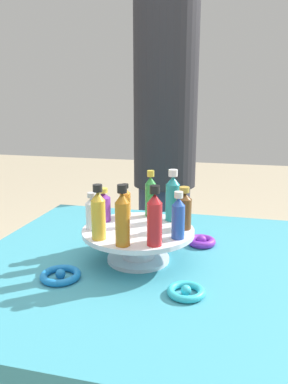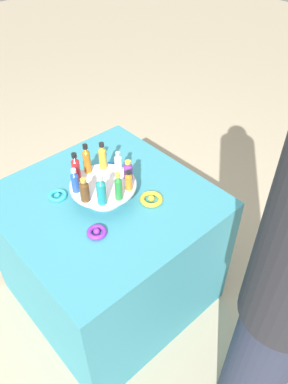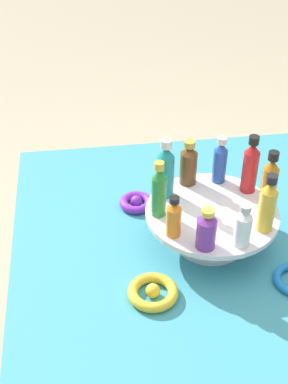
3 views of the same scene
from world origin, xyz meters
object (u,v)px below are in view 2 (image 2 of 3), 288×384
(bottle_teal, at_px, (101,191))
(bottle_blue, at_px, (75,181))
(bottle_green, at_px, (119,187))
(bottle_red, at_px, (76,168))
(display_stand, at_px, (103,189))
(bottle_amber, at_px, (87,159))
(bottle_orange, at_px, (129,181))
(bottle_brown, at_px, (85,190))
(bottle_purple, at_px, (128,170))
(bottle_clear, at_px, (118,162))
(ribbon_bow_blue, at_px, (110,168))
(bottle_gold, at_px, (103,157))
(ribbon_bow_purple, at_px, (97,232))
(ribbon_bow_gold, at_px, (151,199))
(ribbon_bow_teal, at_px, (58,195))

(bottle_teal, bearing_deg, bottle_blue, 105.34)
(bottle_green, bearing_deg, bottle_red, 105.34)
(display_stand, distance_m, bottle_amber, 0.15)
(bottle_red, distance_m, bottle_orange, 0.24)
(bottle_red, bearing_deg, bottle_amber, 15.34)
(bottle_amber, bearing_deg, bottle_blue, -146.66)
(bottle_red, height_order, bottle_brown, bottle_red)
(bottle_brown, bearing_deg, bottle_green, -38.66)
(bottle_purple, bearing_deg, bottle_orange, -128.66)
(bottle_amber, height_order, bottle_green, bottle_amber)
(bottle_red, xyz_separation_m, bottle_clear, (0.18, -0.07, -0.02))
(bottle_amber, height_order, ribbon_bow_blue, bottle_amber)
(bottle_gold, bearing_deg, bottle_orange, -92.66)
(ribbon_bow_purple, xyz_separation_m, ribbon_bow_gold, (0.30, -0.00, 0.00))
(bottle_red, relative_size, bottle_gold, 1.05)
(bottle_purple, bearing_deg, ribbon_bow_purple, -157.98)
(bottle_blue, height_order, bottle_orange, bottle_blue)
(bottle_brown, distance_m, bottle_clear, 0.24)
(ribbon_bow_teal, bearing_deg, bottle_purple, -36.92)
(bottle_brown, distance_m, bottle_green, 0.14)
(bottle_brown, xyz_separation_m, bottle_gold, (0.19, 0.12, 0.01))
(bottle_orange, relative_size, ribbon_bow_teal, 1.13)
(bottle_teal, xyz_separation_m, bottle_green, (0.07, -0.03, -0.00))
(ribbon_bow_gold, bearing_deg, bottle_orange, 147.01)
(bottle_orange, xyz_separation_m, ribbon_bow_blue, (0.09, 0.25, -0.12))
(display_stand, relative_size, ribbon_bow_gold, 2.83)
(display_stand, xyz_separation_m, bottle_teal, (-0.07, -0.09, 0.09))
(display_stand, relative_size, bottle_clear, 2.99)
(bottle_red, distance_m, bottle_gold, 0.14)
(bottle_teal, relative_size, ribbon_bow_gold, 1.39)
(bottle_amber, distance_m, ribbon_bow_gold, 0.34)
(bottle_orange, xyz_separation_m, ribbon_bow_gold, (0.08, -0.05, -0.12))
(bottle_green, xyz_separation_m, bottle_orange, (0.07, 0.02, -0.02))
(bottle_orange, xyz_separation_m, bottle_gold, (0.01, 0.19, 0.02))
(display_stand, xyz_separation_m, ribbon_bow_gold, (0.15, -0.15, -0.05))
(bottle_red, xyz_separation_m, ribbon_bow_blue, (0.22, 0.05, -0.14))
(bottle_teal, xyz_separation_m, ribbon_bow_blue, (0.23, 0.24, -0.15))
(display_stand, xyz_separation_m, bottle_clear, (0.11, 0.03, 0.07))
(bottle_purple, relative_size, ribbon_bow_blue, 0.96)
(bottle_green, height_order, ribbon_bow_purple, bottle_green)
(bottle_red, relative_size, ribbon_bow_blue, 1.46)
(bottle_orange, bearing_deg, ribbon_bow_purple, -167.20)
(bottle_green, xyz_separation_m, ribbon_bow_purple, (-0.15, -0.03, -0.14))
(bottle_blue, relative_size, bottle_clear, 1.19)
(bottle_amber, bearing_deg, bottle_brown, -128.66)
(bottle_amber, distance_m, bottle_clear, 0.14)
(bottle_blue, xyz_separation_m, bottle_clear, (0.23, -0.01, -0.01))
(bottle_brown, height_order, ribbon_bow_teal, bottle_brown)
(bottle_amber, xyz_separation_m, bottle_clear, (0.11, -0.09, -0.02))
(bottle_green, distance_m, bottle_orange, 0.08)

